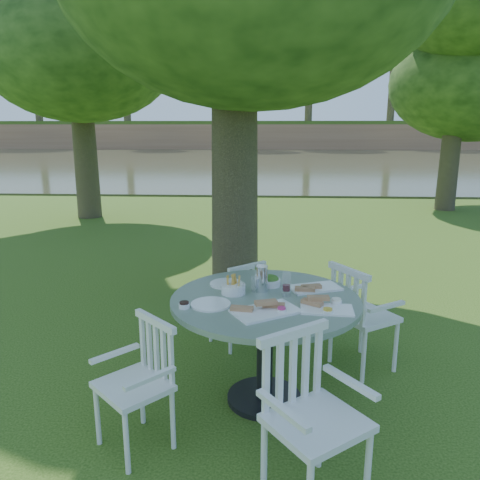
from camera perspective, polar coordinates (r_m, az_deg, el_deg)
name	(u,v)px	position (r m, az deg, el deg)	size (l,w,h in m)	color
ground	(239,322)	(5.07, -0.13, -9.92)	(140.00, 140.00, 0.00)	#203E0D
table	(265,319)	(3.46, 3.09, -9.59)	(1.37, 1.37, 0.83)	black
chair_ne	(357,310)	(4.05, 14.03, -8.30)	(0.61, 0.62, 0.92)	white
chair_nw	(241,297)	(4.37, 0.08, -7.02)	(0.57, 0.56, 0.82)	white
chair_sw	(144,373)	(3.17, -11.62, -15.60)	(0.58, 0.58, 0.84)	white
chair_se	(305,403)	(2.73, 7.98, -19.09)	(0.65, 0.65, 0.95)	white
tableware	(263,292)	(3.42, 2.86, -6.32)	(1.18, 0.90, 0.20)	white
river	(262,162)	(27.71, 2.64, 9.47)	(100.00, 28.00, 0.12)	#353720
far_bank	(267,68)	(46.05, 3.36, 20.17)	(100.00, 18.00, 15.20)	#8E6042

